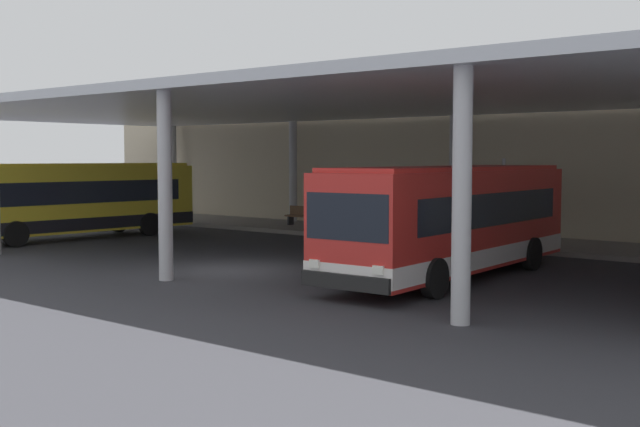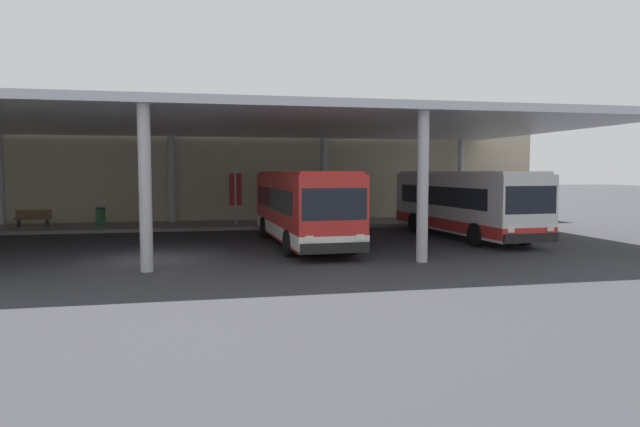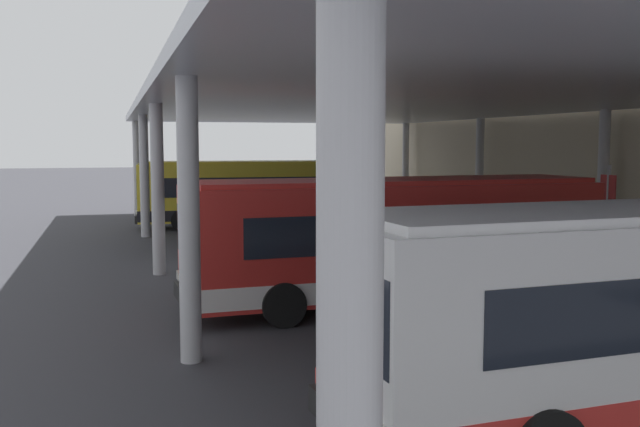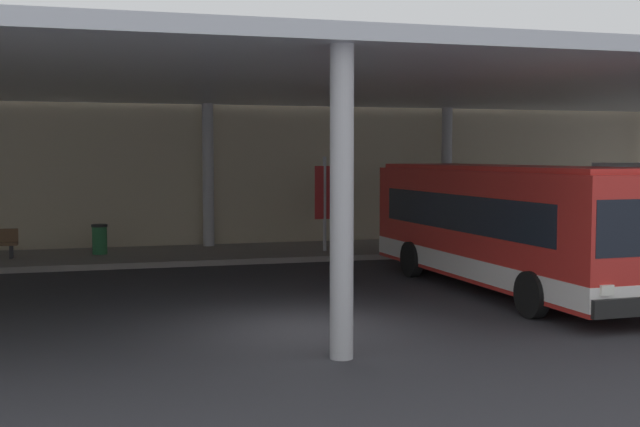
{
  "view_description": "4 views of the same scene",
  "coord_description": "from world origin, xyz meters",
  "px_view_note": "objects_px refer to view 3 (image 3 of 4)",
  "views": [
    {
      "loc": [
        17.11,
        -16.72,
        3.42
      ],
      "look_at": [
        -0.61,
        5.05,
        1.42
      ],
      "focal_mm": 44.32,
      "sensor_mm": 36.0,
      "label": 1
    },
    {
      "loc": [
        1.73,
        -20.74,
        3.16
      ],
      "look_at": [
        6.69,
        2.63,
        1.36
      ],
      "focal_mm": 31.37,
      "sensor_mm": 36.0,
      "label": 2
    },
    {
      "loc": [
        22.45,
        -3.83,
        4.06
      ],
      "look_at": [
        -1.24,
        3.03,
        1.62
      ],
      "focal_mm": 40.37,
      "sensor_mm": 36.0,
      "label": 3
    },
    {
      "loc": [
        -4.01,
        -15.36,
        3.43
      ],
      "look_at": [
        1.45,
        3.94,
        1.98
      ],
      "focal_mm": 45.46,
      "sensor_mm": 36.0,
      "label": 4
    }
  ],
  "objects_px": {
    "bench_waiting": "(468,217)",
    "trash_bin": "(511,224)",
    "banner_sign": "(607,210)",
    "bus_nearest_bay": "(249,192)",
    "bus_second_bay": "(395,240)"
  },
  "relations": [
    {
      "from": "bus_nearest_bay",
      "to": "bus_second_bay",
      "type": "xyz_separation_m",
      "value": [
        17.81,
        0.4,
        0.0
      ]
    },
    {
      "from": "trash_bin",
      "to": "banner_sign",
      "type": "distance_m",
      "value": 7.58
    },
    {
      "from": "banner_sign",
      "to": "bus_nearest_bay",
      "type": "bearing_deg",
      "value": -151.31
    },
    {
      "from": "bus_nearest_bay",
      "to": "bench_waiting",
      "type": "xyz_separation_m",
      "value": [
        4.65,
        9.32,
        -0.99
      ]
    },
    {
      "from": "bus_second_bay",
      "to": "banner_sign",
      "type": "distance_m",
      "value": 8.39
    },
    {
      "from": "trash_bin",
      "to": "bench_waiting",
      "type": "bearing_deg",
      "value": -176.15
    },
    {
      "from": "bus_nearest_bay",
      "to": "banner_sign",
      "type": "height_order",
      "value": "banner_sign"
    },
    {
      "from": "bus_nearest_bay",
      "to": "banner_sign",
      "type": "xyz_separation_m",
      "value": [
        15.43,
        8.45,
        0.32
      ]
    },
    {
      "from": "bench_waiting",
      "to": "trash_bin",
      "type": "relative_size",
      "value": 1.84
    },
    {
      "from": "trash_bin",
      "to": "bus_second_bay",
      "type": "bearing_deg",
      "value": -43.17
    },
    {
      "from": "bus_nearest_bay",
      "to": "bench_waiting",
      "type": "distance_m",
      "value": 10.47
    },
    {
      "from": "bench_waiting",
      "to": "banner_sign",
      "type": "relative_size",
      "value": 0.56
    },
    {
      "from": "bus_nearest_bay",
      "to": "trash_bin",
      "type": "height_order",
      "value": "bus_nearest_bay"
    },
    {
      "from": "bench_waiting",
      "to": "trash_bin",
      "type": "xyz_separation_m",
      "value": [
        3.4,
        0.23,
        0.01
      ]
    },
    {
      "from": "bench_waiting",
      "to": "trash_bin",
      "type": "height_order",
      "value": "trash_bin"
    }
  ]
}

